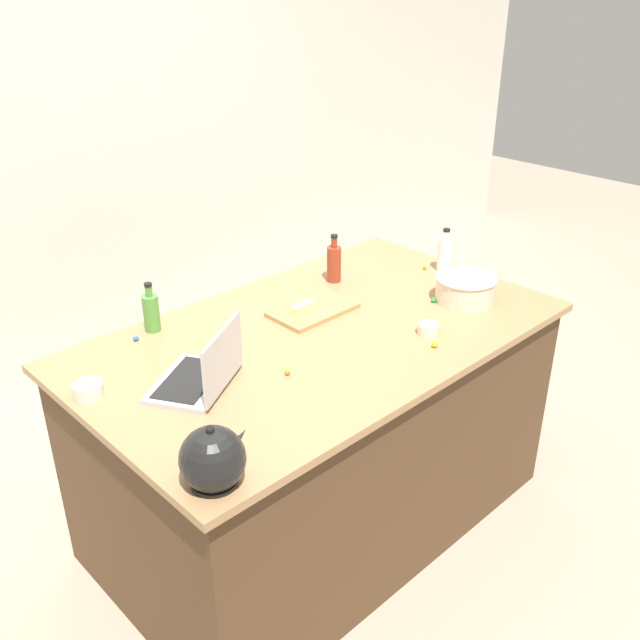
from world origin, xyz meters
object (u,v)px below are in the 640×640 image
Objects in this scene: butter_stick_left at (303,308)px; bottle_soy at (334,263)px; laptop at (202,374)px; mixing_bowl_large at (465,288)px; kettle at (213,459)px; cutting_board at (313,310)px; ramekin_small at (428,329)px; bottle_vinegar at (445,254)px; ramekin_medium at (88,390)px; bottle_olive at (151,312)px.

bottle_soy is at bearing 26.07° from butter_stick_left.
laptop reaches higher than mixing_bowl_large.
butter_stick_left is (-0.58, 0.35, -0.02)m from mixing_bowl_large.
kettle reaches higher than cutting_board.
bottle_soy is at bearing 81.20° from ramekin_small.
bottle_vinegar is at bearing 16.36° from kettle.
butter_stick_left reaches higher than ramekin_small.
laptop reaches higher than bottle_soy.
cutting_board is at bearing 13.55° from laptop.
bottle_vinegar is at bearing 32.16° from ramekin_small.
ramekin_small reaches higher than cutting_board.
cutting_board is (-0.73, 0.10, -0.07)m from bottle_vinegar.
mixing_bowl_large is 1.52m from ramekin_medium.
laptop reaches higher than kettle.
cutting_board is at bearing -3.10° from ramekin_medium.
bottle_olive is at bearing 67.93° from kettle.
butter_stick_left is 0.89m from ramekin_medium.
cutting_board is 0.06m from butter_stick_left.
bottle_olive is at bearing 32.84° from ramekin_medium.
bottle_soy is 0.61m from ramekin_small.
butter_stick_left is at bearing -153.93° from bottle_soy.
laptop is at bearing -165.30° from butter_stick_left.
kettle is 1.10m from ramekin_small.
ramekin_small is at bearing -98.80° from bottle_soy.
ramekin_small is 0.83× the size of ramekin_medium.
ramekin_medium is at bearing 174.98° from bottle_vinegar.
mixing_bowl_large is 1.27× the size of bottle_vinegar.
mixing_bowl_large is (1.17, -0.20, 0.01)m from laptop.
bottle_soy is 1.23m from ramekin_medium.
bottle_olive is 0.58m from butter_stick_left.
bottle_vinegar reaches higher than bottle_olive.
laptop is at bearing 170.26° from mixing_bowl_large.
kettle is at bearing -163.64° from bottle_vinegar.
ramekin_small is (0.24, -0.43, -0.02)m from butter_stick_left.
cutting_board is (-0.53, 0.35, -0.05)m from mixing_bowl_large.
bottle_soy is at bearing 115.48° from mixing_bowl_large.
laptop is 0.47m from bottle_olive.
bottle_vinegar is (0.20, 0.26, 0.02)m from mixing_bowl_large.
mixing_bowl_large is 1.26m from bottle_olive.
bottle_olive is at bearing 169.99° from bottle_soy.
bottle_olive reaches higher than cutting_board.
bottle_vinegar is at bearing -7.00° from butter_stick_left.
bottle_olive is 0.91× the size of kettle.
laptop is 1.18m from mixing_bowl_large.
bottle_olive is at bearing 147.97° from butter_stick_left.
bottle_vinegar reaches higher than ramekin_medium.
bottle_olive is 0.91× the size of bottle_soy.
bottle_soy is (0.92, 0.32, 0.04)m from laptop.
kettle is at bearing -148.08° from bottle_soy.
butter_stick_left is at bearing 14.70° from laptop.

